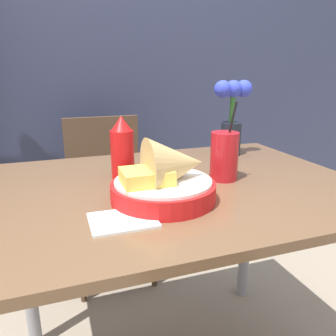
{
  "coord_description": "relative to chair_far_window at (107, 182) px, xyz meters",
  "views": [
    {
      "loc": [
        -0.33,
        -0.86,
        1.08
      ],
      "look_at": [
        -0.04,
        -0.03,
        0.82
      ],
      "focal_mm": 35.0,
      "sensor_mm": 36.0,
      "label": 1
    }
  ],
  "objects": [
    {
      "name": "wall_window",
      "position": [
        0.09,
        0.38,
        0.8
      ],
      "size": [
        7.0,
        0.06,
        2.6
      ],
      "color": "#2D334C",
      "rests_on": "ground_plane"
    },
    {
      "name": "dining_table",
      "position": [
        0.09,
        -0.82,
        0.15
      ],
      "size": [
        1.09,
        0.8,
        0.76
      ],
      "color": "brown",
      "rests_on": "ground_plane"
    },
    {
      "name": "chair_far_window",
      "position": [
        0.0,
        0.0,
        0.0
      ],
      "size": [
        0.4,
        0.4,
        0.84
      ],
      "color": "#473323",
      "rests_on": "ground_plane"
    },
    {
      "name": "food_basket",
      "position": [
        0.02,
        -0.93,
        0.31
      ],
      "size": [
        0.27,
        0.27,
        0.17
      ],
      "color": "red",
      "rests_on": "dining_table"
    },
    {
      "name": "ketchup_bottle",
      "position": [
        -0.05,
        -0.72,
        0.35
      ],
      "size": [
        0.07,
        0.07,
        0.19
      ],
      "color": "red",
      "rests_on": "dining_table"
    },
    {
      "name": "drink_cup",
      "position": [
        0.24,
        -0.83,
        0.33
      ],
      "size": [
        0.08,
        0.08,
        0.24
      ],
      "color": "red",
      "rests_on": "dining_table"
    },
    {
      "name": "flower_vase",
      "position": [
        0.41,
        -0.57,
        0.42
      ],
      "size": [
        0.15,
        0.08,
        0.29
      ],
      "color": "black",
      "rests_on": "dining_table"
    },
    {
      "name": "napkin",
      "position": [
        -0.11,
        -1.02,
        0.26
      ],
      "size": [
        0.15,
        0.12,
        0.01
      ],
      "color": "white",
      "rests_on": "dining_table"
    }
  ]
}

